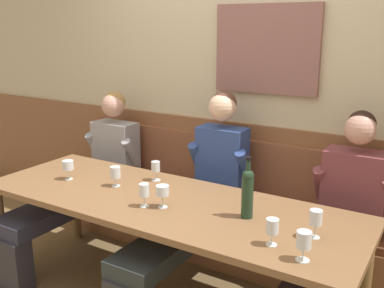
# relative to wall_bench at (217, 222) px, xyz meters

# --- Properties ---
(room_wall_back) EXTENTS (6.80, 0.12, 2.80)m
(room_wall_back) POSITION_rel_wall_bench_xyz_m (0.00, 0.26, 1.12)
(room_wall_back) COLOR #C5B693
(room_wall_back) RESTS_ON ground
(wood_wainscot_panel) EXTENTS (6.80, 0.03, 1.06)m
(wood_wainscot_panel) POSITION_rel_wall_bench_xyz_m (0.00, 0.21, 0.25)
(wood_wainscot_panel) COLOR brown
(wood_wainscot_panel) RESTS_ON ground
(wall_bench) EXTENTS (2.81, 0.42, 0.94)m
(wall_bench) POSITION_rel_wall_bench_xyz_m (0.00, 0.00, 0.00)
(wall_bench) COLOR brown
(wall_bench) RESTS_ON ground
(dining_table) EXTENTS (2.51, 0.86, 0.72)m
(dining_table) POSITION_rel_wall_bench_xyz_m (0.00, -0.72, 0.38)
(dining_table) COLOR brown
(dining_table) RESTS_ON ground
(person_left_seat) EXTENTS (0.49, 1.31, 1.25)m
(person_left_seat) POSITION_rel_wall_bench_xyz_m (-1.00, -0.40, 0.32)
(person_left_seat) COLOR #2B2A32
(person_left_seat) RESTS_ON ground
(person_center_left_seat) EXTENTS (0.47, 1.31, 1.33)m
(person_center_left_seat) POSITION_rel_wall_bench_xyz_m (0.05, -0.38, 0.36)
(person_center_left_seat) COLOR #302F32
(person_center_left_seat) RESTS_ON ground
(person_center_right_seat) EXTENTS (0.50, 1.31, 1.28)m
(person_center_right_seat) POSITION_rel_wall_bench_xyz_m (1.01, -0.38, 0.33)
(person_center_right_seat) COLOR #29363F
(person_center_right_seat) RESTS_ON ground
(wine_bottle_clear_water) EXTENTS (0.07, 0.07, 0.36)m
(wine_bottle_clear_water) POSITION_rel_wall_bench_xyz_m (0.56, -0.69, 0.60)
(wine_bottle_clear_water) COLOR #1E3623
(wine_bottle_clear_water) RESTS_ON dining_table
(wine_glass_center_rear) EXTENTS (0.08, 0.08, 0.14)m
(wine_glass_center_rear) POSITION_rel_wall_bench_xyz_m (-0.80, -0.76, 0.54)
(wine_glass_center_rear) COLOR silver
(wine_glass_center_rear) RESTS_ON dining_table
(wine_glass_right_end) EXTENTS (0.06, 0.06, 0.15)m
(wine_glass_right_end) POSITION_rel_wall_bench_xyz_m (-0.03, -0.87, 0.54)
(wine_glass_right_end) COLOR silver
(wine_glass_right_end) RESTS_ON dining_table
(wine_glass_mid_left) EXTENTS (0.07, 0.07, 0.14)m
(wine_glass_mid_left) POSITION_rel_wall_bench_xyz_m (-0.42, -0.69, 0.54)
(wine_glass_mid_left) COLOR silver
(wine_glass_mid_left) RESTS_ON dining_table
(wine_glass_mid_right) EXTENTS (0.07, 0.07, 0.14)m
(wine_glass_mid_right) POSITION_rel_wall_bench_xyz_m (-0.25, -0.45, 0.54)
(wine_glass_mid_right) COLOR silver
(wine_glass_mid_right) RESTS_ON dining_table
(wine_glass_left_end) EXTENTS (0.08, 0.08, 0.14)m
(wine_glass_left_end) POSITION_rel_wall_bench_xyz_m (0.07, -0.82, 0.55)
(wine_glass_left_end) COLOR silver
(wine_glass_left_end) RESTS_ON dining_table
(wine_glass_center_front) EXTENTS (0.07, 0.07, 0.15)m
(wine_glass_center_front) POSITION_rel_wall_bench_xyz_m (0.99, -1.00, 0.54)
(wine_glass_center_front) COLOR silver
(wine_glass_center_front) RESTS_ON dining_table
(wine_glass_near_bucket) EXTENTS (0.07, 0.07, 0.14)m
(wine_glass_near_bucket) POSITION_rel_wall_bench_xyz_m (0.81, -0.93, 0.54)
(wine_glass_near_bucket) COLOR silver
(wine_glass_near_bucket) RESTS_ON dining_table
(wine_glass_by_bottle) EXTENTS (0.07, 0.07, 0.15)m
(wine_glass_by_bottle) POSITION_rel_wall_bench_xyz_m (0.97, -0.74, 0.55)
(wine_glass_by_bottle) COLOR silver
(wine_glass_by_bottle) RESTS_ON dining_table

